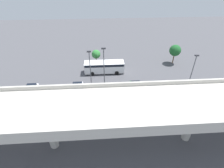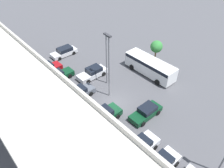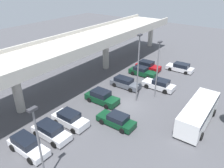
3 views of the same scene
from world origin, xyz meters
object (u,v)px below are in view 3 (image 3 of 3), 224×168
object	(u,v)px
parked_car_3	(117,120)
lamp_post_by_overpass	(39,141)
parked_car_5	(125,83)
parked_car_9	(180,67)
lamp_post_mid_lot	(158,66)
shuttle_bus	(199,112)
parked_car_1	(51,131)
parked_car_8	(148,66)
parked_car_2	(70,119)
parked_car_0	(27,145)
parked_car_6	(159,84)
lamp_post_near_aisle	(138,65)
parked_car_4	(102,97)
parked_car_7	(142,72)

from	to	relation	value
parked_car_3	lamp_post_by_overpass	bearing A→B (deg)	87.85
parked_car_5	parked_car_9	world-z (taller)	parked_car_5
lamp_post_mid_lot	parked_car_5	bearing A→B (deg)	88.48
parked_car_5	shuttle_bus	size ratio (longest dim) A/B	0.55
parked_car_1	parked_car_8	world-z (taller)	parked_car_8
parked_car_1	parked_car_9	bearing A→B (deg)	79.65
parked_car_9	shuttle_bus	size ratio (longest dim) A/B	0.55
parked_car_1	parked_car_2	size ratio (longest dim) A/B	1.02
parked_car_0	parked_car_3	size ratio (longest dim) A/B	1.01
parked_car_1	shuttle_bus	size ratio (longest dim) A/B	0.52
parked_car_0	parked_car_6	xyz separation A→B (m)	(19.56, -4.69, -0.02)
parked_car_6	lamp_post_mid_lot	distance (m)	4.83
parked_car_1	lamp_post_by_overpass	bearing A→B (deg)	-44.54
parked_car_8	lamp_post_near_aisle	xyz separation A→B (m)	(-10.61, -3.83, 4.52)
parked_car_5	parked_car_0	bearing A→B (deg)	-90.68
parked_car_1	parked_car_4	bearing A→B (deg)	90.58
parked_car_1	parked_car_7	world-z (taller)	parked_car_1
parked_car_2	lamp_post_mid_lot	distance (m)	13.14
lamp_post_by_overpass	parked_car_8	bearing A→B (deg)	9.38
shuttle_bus	parked_car_5	bearing A→B (deg)	76.91
parked_car_6	parked_car_5	bearing A→B (deg)	29.38
parked_car_2	parked_car_3	distance (m)	5.33
lamp_post_by_overpass	parked_car_2	bearing A→B (deg)	30.76
parked_car_3	parked_car_5	xyz separation A→B (m)	(8.54, 4.39, 0.06)
parked_car_2	parked_car_6	distance (m)	14.81
parked_car_0	shuttle_bus	bearing A→B (deg)	50.21
lamp_post_by_overpass	parked_car_6	bearing A→B (deg)	-1.26
parked_car_0	lamp_post_by_overpass	distance (m)	5.67
parked_car_1	parked_car_7	size ratio (longest dim) A/B	0.94
parked_car_5	parked_car_6	distance (m)	5.15
parked_car_6	lamp_post_near_aisle	distance (m)	6.90
parked_car_8	lamp_post_by_overpass	xyz separation A→B (m)	(-26.38, -4.36, 3.53)
parked_car_6	parked_car_9	distance (m)	8.53
parked_car_7	parked_car_8	distance (m)	2.67
parked_car_1	parked_car_8	bearing A→B (deg)	90.81
parked_car_1	parked_car_4	size ratio (longest dim) A/B	0.96
parked_car_8	parked_car_6	bearing A→B (deg)	-49.06
parked_car_7	lamp_post_by_overpass	bearing A→B (deg)	-80.44
parked_car_4	parked_car_9	xyz separation A→B (m)	(16.64, -4.73, -0.09)
parked_car_7	parked_car_1	bearing A→B (deg)	-90.12
parked_car_0	parked_car_7	size ratio (longest dim) A/B	0.96
parked_car_3	parked_car_9	world-z (taller)	parked_car_9
parked_car_5	shuttle_bus	bearing A→B (deg)	-13.09
parked_car_7	parked_car_3	bearing A→B (deg)	-72.65
shuttle_bus	lamp_post_mid_lot	bearing A→B (deg)	68.66
shuttle_bus	parked_car_1	bearing A→B (deg)	134.70
parked_car_1	parked_car_2	world-z (taller)	parked_car_2
lamp_post_mid_lot	parked_car_4	bearing A→B (deg)	136.40
parked_car_2	parked_car_3	world-z (taller)	parked_car_2
parked_car_0	parked_car_6	size ratio (longest dim) A/B	0.95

